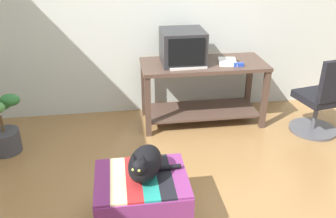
{
  "coord_description": "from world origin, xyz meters",
  "views": [
    {
      "loc": [
        -0.48,
        -2.17,
        2.04
      ],
      "look_at": [
        -0.05,
        0.85,
        0.55
      ],
      "focal_mm": 39.14,
      "sensor_mm": 36.0,
      "label": 1
    }
  ],
  "objects_px": {
    "book": "(227,62)",
    "office_chair": "(322,101)",
    "cat": "(145,164)",
    "stapler": "(239,65)",
    "ottoman_with_blanket": "(142,200)",
    "keyboard": "(187,67)",
    "desk": "(203,82)",
    "tv_monitor": "(183,47)",
    "potted_plant": "(4,130)"
  },
  "relations": [
    {
      "from": "book",
      "to": "office_chair",
      "type": "height_order",
      "value": "office_chair"
    },
    {
      "from": "cat",
      "to": "stapler",
      "type": "distance_m",
      "value": 1.83
    },
    {
      "from": "ottoman_with_blanket",
      "to": "keyboard",
      "type": "bearing_deg",
      "value": 67.02
    },
    {
      "from": "book",
      "to": "cat",
      "type": "xyz_separation_m",
      "value": [
        -1.05,
        -1.55,
        -0.2
      ]
    },
    {
      "from": "desk",
      "to": "office_chair",
      "type": "distance_m",
      "value": 1.3
    },
    {
      "from": "desk",
      "to": "tv_monitor",
      "type": "height_order",
      "value": "tv_monitor"
    },
    {
      "from": "keyboard",
      "to": "ottoman_with_blanket",
      "type": "bearing_deg",
      "value": -115.38
    },
    {
      "from": "tv_monitor",
      "to": "potted_plant",
      "type": "relative_size",
      "value": 0.73
    },
    {
      "from": "keyboard",
      "to": "ottoman_with_blanket",
      "type": "height_order",
      "value": "keyboard"
    },
    {
      "from": "potted_plant",
      "to": "keyboard",
      "type": "bearing_deg",
      "value": 7.34
    },
    {
      "from": "desk",
      "to": "potted_plant",
      "type": "relative_size",
      "value": 2.17
    },
    {
      "from": "tv_monitor",
      "to": "potted_plant",
      "type": "xyz_separation_m",
      "value": [
        -1.87,
        -0.41,
        -0.65
      ]
    },
    {
      "from": "book",
      "to": "ottoman_with_blanket",
      "type": "relative_size",
      "value": 0.39
    },
    {
      "from": "ottoman_with_blanket",
      "to": "stapler",
      "type": "relative_size",
      "value": 6.16
    },
    {
      "from": "potted_plant",
      "to": "stapler",
      "type": "bearing_deg",
      "value": 4.74
    },
    {
      "from": "desk",
      "to": "book",
      "type": "bearing_deg",
      "value": -9.82
    },
    {
      "from": "keyboard",
      "to": "stapler",
      "type": "relative_size",
      "value": 3.64
    },
    {
      "from": "stapler",
      "to": "desk",
      "type": "bearing_deg",
      "value": 66.48
    },
    {
      "from": "desk",
      "to": "office_chair",
      "type": "xyz_separation_m",
      "value": [
        1.21,
        -0.47,
        -0.11
      ]
    },
    {
      "from": "ottoman_with_blanket",
      "to": "office_chair",
      "type": "distance_m",
      "value": 2.33
    },
    {
      "from": "keyboard",
      "to": "tv_monitor",
      "type": "bearing_deg",
      "value": 96.46
    },
    {
      "from": "cat",
      "to": "tv_monitor",
      "type": "bearing_deg",
      "value": 93.58
    },
    {
      "from": "ottoman_with_blanket",
      "to": "potted_plant",
      "type": "distance_m",
      "value": 1.76
    },
    {
      "from": "cat",
      "to": "desk",
      "type": "bearing_deg",
      "value": 86.14
    },
    {
      "from": "ottoman_with_blanket",
      "to": "stapler",
      "type": "xyz_separation_m",
      "value": [
        1.17,
        1.41,
        0.53
      ]
    },
    {
      "from": "keyboard",
      "to": "book",
      "type": "bearing_deg",
      "value": 8.54
    },
    {
      "from": "tv_monitor",
      "to": "cat",
      "type": "distance_m",
      "value": 1.75
    },
    {
      "from": "keyboard",
      "to": "book",
      "type": "height_order",
      "value": "book"
    },
    {
      "from": "cat",
      "to": "potted_plant",
      "type": "distance_m",
      "value": 1.81
    },
    {
      "from": "ottoman_with_blanket",
      "to": "cat",
      "type": "relative_size",
      "value": 1.51
    },
    {
      "from": "office_chair",
      "to": "ottoman_with_blanket",
      "type": "bearing_deg",
      "value": 17.15
    },
    {
      "from": "ottoman_with_blanket",
      "to": "potted_plant",
      "type": "height_order",
      "value": "potted_plant"
    },
    {
      "from": "desk",
      "to": "potted_plant",
      "type": "bearing_deg",
      "value": -169.91
    },
    {
      "from": "tv_monitor",
      "to": "cat",
      "type": "xyz_separation_m",
      "value": [
        -0.56,
        -1.62,
        -0.36
      ]
    },
    {
      "from": "ottoman_with_blanket",
      "to": "office_chair",
      "type": "relative_size",
      "value": 0.76
    },
    {
      "from": "potted_plant",
      "to": "ottoman_with_blanket",
      "type": "bearing_deg",
      "value": -43.29
    },
    {
      "from": "ottoman_with_blanket",
      "to": "potted_plant",
      "type": "relative_size",
      "value": 1.07
    },
    {
      "from": "tv_monitor",
      "to": "book",
      "type": "bearing_deg",
      "value": -8.52
    },
    {
      "from": "desk",
      "to": "tv_monitor",
      "type": "relative_size",
      "value": 2.98
    },
    {
      "from": "stapler",
      "to": "ottoman_with_blanket",
      "type": "bearing_deg",
      "value": 143.96
    },
    {
      "from": "keyboard",
      "to": "office_chair",
      "type": "relative_size",
      "value": 0.45
    },
    {
      "from": "tv_monitor",
      "to": "ottoman_with_blanket",
      "type": "height_order",
      "value": "tv_monitor"
    },
    {
      "from": "book",
      "to": "stapler",
      "type": "bearing_deg",
      "value": -45.69
    },
    {
      "from": "cat",
      "to": "office_chair",
      "type": "height_order",
      "value": "office_chair"
    },
    {
      "from": "potted_plant",
      "to": "office_chair",
      "type": "bearing_deg",
      "value": -1.51
    },
    {
      "from": "book",
      "to": "office_chair",
      "type": "relative_size",
      "value": 0.3
    },
    {
      "from": "cat",
      "to": "potted_plant",
      "type": "relative_size",
      "value": 0.7
    },
    {
      "from": "tv_monitor",
      "to": "cat",
      "type": "height_order",
      "value": "tv_monitor"
    },
    {
      "from": "book",
      "to": "desk",
      "type": "bearing_deg",
      "value": -178.43
    },
    {
      "from": "keyboard",
      "to": "potted_plant",
      "type": "relative_size",
      "value": 0.63
    }
  ]
}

